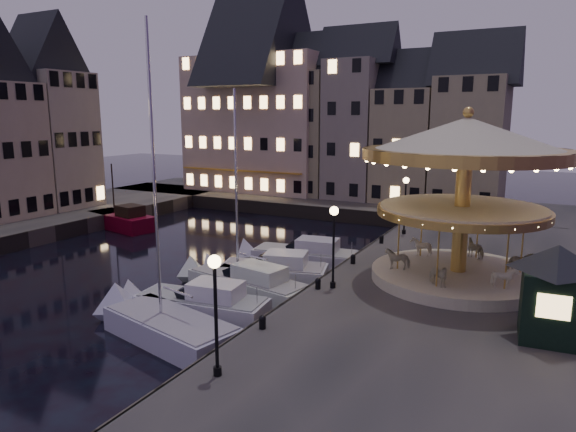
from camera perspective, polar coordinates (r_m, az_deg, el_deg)
The scene contains 29 objects.
ground at distance 29.23m, azimuth -9.13°, elevation -8.70°, with size 160.00×160.00×0.00m, color black.
quay_east at distance 29.53m, azimuth 21.25°, elevation -7.80°, with size 16.00×56.00×1.30m, color #474442.
quay_north at distance 56.43m, azimuth 1.28°, elevation 1.76°, with size 44.00×12.00×1.30m, color #474442.
quaywall_e at distance 31.27m, azimuth 6.48°, elevation -6.04°, with size 0.15×44.00×1.30m, color #47423A.
quaywall_n at distance 50.26m, azimuth 0.30°, elevation 0.60°, with size 48.00×0.15×1.30m, color #47423A.
quaywall_w at distance 43.07m, azimuth -27.13°, elevation -2.44°, with size 0.15×44.00×1.30m, color #47423A.
streetlamp_a at distance 17.03m, azimuth -8.07°, elevation -9.03°, with size 0.44×0.44×4.17m.
streetlamp_b at distance 25.47m, azimuth 5.10°, elevation -2.15°, with size 0.44×0.44×4.17m.
streetlamp_c at distance 38.08m, azimuth 12.91°, elevation 2.05°, with size 0.44×0.44×4.17m.
bollard_a at distance 21.33m, azimuth -2.86°, elevation -11.63°, with size 0.30×0.30×0.57m.
bollard_b at distance 25.92m, azimuth 3.34°, elevation -7.44°, with size 0.30×0.30×0.57m.
bollard_c at distance 30.35m, azimuth 7.24°, elevation -4.72°, with size 0.30×0.30×0.57m.
bollard_d at distance 35.40m, azimuth 10.35°, elevation -2.52°, with size 0.30×0.30×0.57m.
townhouse_na at distance 63.29m, azimuth -7.36°, elevation 9.18°, with size 5.50×8.00×12.80m.
townhouse_nb at distance 60.33m, azimuth -3.06°, elevation 9.64°, with size 6.16×8.00×13.80m.
townhouse_nc at distance 57.48m, azimuth 2.22°, elevation 10.07°, with size 6.82×8.00×14.80m.
townhouse_nd at distance 55.26m, azimuth 7.71°, elevation 10.46°, with size 5.50×8.00×15.80m.
townhouse_ne at distance 53.68m, azimuth 13.20°, elevation 8.65°, with size 6.16×8.00×12.80m.
townhouse_nf at distance 52.48m, azimuth 19.70°, elevation 8.79°, with size 6.82×8.00×13.80m.
townhouse_wc at distance 53.84m, azimuth -25.10°, elevation 8.65°, with size 8.80×5.50×14.20m.
hotel_corner at distance 60.28m, azimuth -3.03°, elevation 11.07°, with size 17.60×9.00×16.80m.
motorboat_a at distance 24.22m, azimuth -13.73°, elevation -11.82°, with size 7.92×4.19×13.13m.
motorboat_b at distance 26.10m, azimuth -10.32°, elevation -9.71°, with size 7.68×3.05×2.15m.
motorboat_c at distance 28.82m, azimuth -5.10°, elevation -7.47°, with size 8.48×3.64×11.22m.
motorboat_d at distance 30.72m, azimuth -2.36°, elevation -6.31°, with size 7.37×4.16×2.15m.
motorboat_e at distance 34.08m, azimuth 1.30°, elevation -4.54°, with size 8.01×3.28×2.15m.
red_fishing_boat at distance 47.51m, azimuth -17.94°, elevation -0.51°, with size 7.56×4.00×5.86m.
carousel at distance 27.42m, azimuth 19.07°, elevation 5.00°, with size 10.25×10.25×8.97m.
ticket_kiosk at distance 22.09m, azimuth 27.65°, elevation -5.94°, with size 3.66×3.66×4.29m.
Camera 1 is at (16.61, -21.94, 9.86)m, focal length 32.00 mm.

